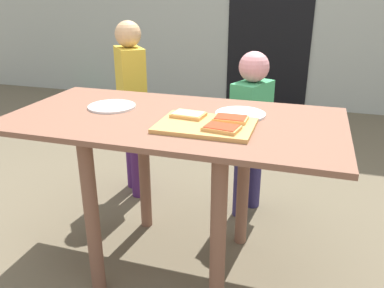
# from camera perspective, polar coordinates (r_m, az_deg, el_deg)

# --- Properties ---
(ground_plane) EXTENTS (16.00, 16.00, 0.00)m
(ground_plane) POSITION_cam_1_polar(r_m,az_deg,el_deg) (2.04, -2.36, -16.77)
(ground_plane) COLOR brown
(house_door) EXTENTS (0.90, 0.02, 2.00)m
(house_door) POSITION_cam_1_polar(r_m,az_deg,el_deg) (4.50, 11.29, 17.82)
(house_door) COLOR black
(house_door) RESTS_ON ground
(dining_table) EXTENTS (1.42, 0.72, 0.76)m
(dining_table) POSITION_cam_1_polar(r_m,az_deg,el_deg) (1.72, -2.67, -0.30)
(dining_table) COLOR brown
(dining_table) RESTS_ON ground
(cutting_board) EXTENTS (0.38, 0.27, 0.02)m
(cutting_board) POSITION_cam_1_polar(r_m,az_deg,el_deg) (1.55, 2.02, 2.72)
(cutting_board) COLOR tan
(cutting_board) RESTS_ON dining_table
(pizza_slice_far_right) EXTENTS (0.13, 0.09, 0.02)m
(pizza_slice_far_right) POSITION_cam_1_polar(r_m,az_deg,el_deg) (1.58, 5.62, 3.68)
(pizza_slice_far_right) COLOR #DD9D54
(pizza_slice_far_right) RESTS_ON cutting_board
(pizza_slice_far_left) EXTENTS (0.14, 0.10, 0.02)m
(pizza_slice_far_left) POSITION_cam_1_polar(r_m,az_deg,el_deg) (1.62, -0.53, 4.27)
(pizza_slice_far_left) COLOR #DD9D54
(pizza_slice_far_left) RESTS_ON cutting_board
(pizza_slice_near_right) EXTENTS (0.14, 0.11, 0.02)m
(pizza_slice_near_right) POSITION_cam_1_polar(r_m,az_deg,el_deg) (1.47, 4.32, 2.33)
(pizza_slice_near_right) COLOR #DD9D54
(pizza_slice_near_right) RESTS_ON cutting_board
(plate_white_right) EXTENTS (0.22, 0.22, 0.01)m
(plate_white_right) POSITION_cam_1_polar(r_m,az_deg,el_deg) (1.71, 7.02, 4.35)
(plate_white_right) COLOR white
(plate_white_right) RESTS_ON dining_table
(plate_white_left) EXTENTS (0.22, 0.22, 0.01)m
(plate_white_left) POSITION_cam_1_polar(r_m,az_deg,el_deg) (1.85, -11.55, 5.37)
(plate_white_left) COLOR silver
(plate_white_left) RESTS_ON dining_table
(child_left) EXTENTS (0.26, 0.28, 1.10)m
(child_left) POSITION_cam_1_polar(r_m,az_deg,el_deg) (2.47, -8.72, 6.22)
(child_left) COLOR #4B2261
(child_left) RESTS_ON ground
(child_right) EXTENTS (0.22, 0.27, 0.96)m
(child_right) POSITION_cam_1_polar(r_m,az_deg,el_deg) (2.25, 8.50, 2.68)
(child_right) COLOR navy
(child_right) RESTS_ON ground
(garden_hose_coil) EXTENTS (0.34, 0.34, 0.03)m
(garden_hose_coil) POSITION_cam_1_polar(r_m,az_deg,el_deg) (5.17, -15.95, 6.77)
(garden_hose_coil) COLOR green
(garden_hose_coil) RESTS_ON ground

